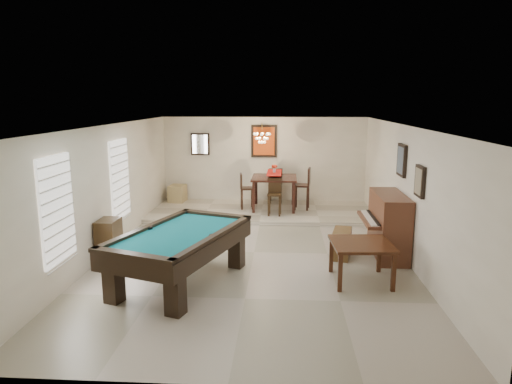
# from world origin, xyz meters

# --- Properties ---
(ground_plane) EXTENTS (6.00, 9.00, 0.02)m
(ground_plane) POSITION_xyz_m (0.00, 0.00, -0.01)
(ground_plane) COLOR beige
(wall_back) EXTENTS (6.00, 0.04, 2.60)m
(wall_back) POSITION_xyz_m (0.00, 4.50, 1.30)
(wall_back) COLOR silver
(wall_back) RESTS_ON ground_plane
(wall_front) EXTENTS (6.00, 0.04, 2.60)m
(wall_front) POSITION_xyz_m (0.00, -4.50, 1.30)
(wall_front) COLOR silver
(wall_front) RESTS_ON ground_plane
(wall_left) EXTENTS (0.04, 9.00, 2.60)m
(wall_left) POSITION_xyz_m (-3.00, 0.00, 1.30)
(wall_left) COLOR silver
(wall_left) RESTS_ON ground_plane
(wall_right) EXTENTS (0.04, 9.00, 2.60)m
(wall_right) POSITION_xyz_m (3.00, 0.00, 1.30)
(wall_right) COLOR silver
(wall_right) RESTS_ON ground_plane
(ceiling) EXTENTS (6.00, 9.00, 0.04)m
(ceiling) POSITION_xyz_m (0.00, 0.00, 2.60)
(ceiling) COLOR white
(ceiling) RESTS_ON wall_back
(dining_step) EXTENTS (6.00, 2.50, 0.12)m
(dining_step) POSITION_xyz_m (0.00, 3.25, 0.06)
(dining_step) COLOR beige
(dining_step) RESTS_ON ground_plane
(window_left_front) EXTENTS (0.06, 1.00, 1.70)m
(window_left_front) POSITION_xyz_m (-2.97, -2.20, 1.40)
(window_left_front) COLOR white
(window_left_front) RESTS_ON wall_left
(window_left_rear) EXTENTS (0.06, 1.00, 1.70)m
(window_left_rear) POSITION_xyz_m (-2.97, 0.60, 1.40)
(window_left_rear) COLOR white
(window_left_rear) RESTS_ON wall_left
(pool_table) EXTENTS (2.25, 3.00, 0.89)m
(pool_table) POSITION_xyz_m (-1.15, -1.67, 0.45)
(pool_table) COLOR black
(pool_table) RESTS_ON ground_plane
(square_table) EXTENTS (1.07, 1.07, 0.69)m
(square_table) POSITION_xyz_m (1.94, -1.41, 0.35)
(square_table) COLOR #33190C
(square_table) RESTS_ON ground_plane
(upright_piano) EXTENTS (0.85, 1.52, 1.27)m
(upright_piano) POSITION_xyz_m (2.55, -0.02, 0.63)
(upright_piano) COLOR brown
(upright_piano) RESTS_ON ground_plane
(piano_bench) EXTENTS (0.53, 0.94, 0.50)m
(piano_bench) POSITION_xyz_m (1.77, -0.06, 0.25)
(piano_bench) COLOR brown
(piano_bench) RESTS_ON ground_plane
(apothecary_chest) EXTENTS (0.37, 0.56, 0.83)m
(apothecary_chest) POSITION_xyz_m (-2.78, -0.69, 0.42)
(apothecary_chest) COLOR black
(apothecary_chest) RESTS_ON ground_plane
(dining_table) EXTENTS (1.23, 1.23, 1.01)m
(dining_table) POSITION_xyz_m (0.33, 3.40, 0.63)
(dining_table) COLOR black
(dining_table) RESTS_ON dining_step
(flower_vase) EXTENTS (0.15, 0.15, 0.23)m
(flower_vase) POSITION_xyz_m (0.33, 3.40, 1.25)
(flower_vase) COLOR #B1230F
(flower_vase) RESTS_ON dining_table
(dining_chair_south) EXTENTS (0.37, 0.37, 0.95)m
(dining_chair_south) POSITION_xyz_m (0.36, 2.68, 0.60)
(dining_chair_south) COLOR black
(dining_chair_south) RESTS_ON dining_step
(dining_chair_north) EXTENTS (0.39, 0.39, 1.04)m
(dining_chair_north) POSITION_xyz_m (0.36, 4.19, 0.64)
(dining_chair_north) COLOR black
(dining_chair_north) RESTS_ON dining_step
(dining_chair_west) EXTENTS (0.41, 0.41, 0.98)m
(dining_chair_west) POSITION_xyz_m (-0.42, 3.38, 0.61)
(dining_chair_west) COLOR black
(dining_chair_west) RESTS_ON dining_step
(dining_chair_east) EXTENTS (0.48, 0.48, 1.15)m
(dining_chair_east) POSITION_xyz_m (1.09, 3.39, 0.69)
(dining_chair_east) COLOR black
(dining_chair_east) RESTS_ON dining_step
(corner_bench) EXTENTS (0.49, 0.59, 0.49)m
(corner_bench) POSITION_xyz_m (-2.55, 4.12, 0.37)
(corner_bench) COLOR tan
(corner_bench) RESTS_ON dining_step
(chandelier) EXTENTS (0.44, 0.44, 0.60)m
(chandelier) POSITION_xyz_m (0.00, 3.20, 2.20)
(chandelier) COLOR #FFE5B2
(chandelier) RESTS_ON ceiling
(back_painting) EXTENTS (0.75, 0.06, 0.95)m
(back_painting) POSITION_xyz_m (0.00, 4.46, 1.90)
(back_painting) COLOR #D84C14
(back_painting) RESTS_ON wall_back
(back_mirror) EXTENTS (0.55, 0.06, 0.65)m
(back_mirror) POSITION_xyz_m (-1.90, 4.46, 1.80)
(back_mirror) COLOR white
(back_mirror) RESTS_ON wall_back
(right_picture_upper) EXTENTS (0.06, 0.55, 0.65)m
(right_picture_upper) POSITION_xyz_m (2.96, 0.30, 1.90)
(right_picture_upper) COLOR slate
(right_picture_upper) RESTS_ON wall_right
(right_picture_lower) EXTENTS (0.06, 0.45, 0.55)m
(right_picture_lower) POSITION_xyz_m (2.96, -1.00, 1.70)
(right_picture_lower) COLOR gray
(right_picture_lower) RESTS_ON wall_right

